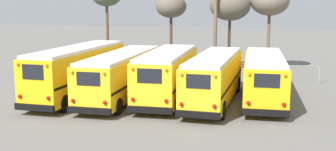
{
  "coord_description": "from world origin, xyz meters",
  "views": [
    {
      "loc": [
        6.68,
        -26.27,
        6.28
      ],
      "look_at": [
        0.0,
        -0.29,
        1.6
      ],
      "focal_mm": 45.0,
      "sensor_mm": 36.0,
      "label": 1
    }
  ],
  "objects_px": {
    "school_bus_3": "(214,77)",
    "bare_tree_3": "(171,7)",
    "school_bus_2": "(167,74)",
    "bare_tree_2": "(230,6)",
    "utility_pole": "(215,20)",
    "school_bus_0": "(78,70)",
    "school_bus_4": "(264,76)",
    "bare_tree_0": "(270,2)",
    "school_bus_1": "(122,74)"
  },
  "relations": [
    {
      "from": "school_bus_0",
      "to": "school_bus_2",
      "type": "height_order",
      "value": "school_bus_0"
    },
    {
      "from": "bare_tree_3",
      "to": "utility_pole",
      "type": "bearing_deg",
      "value": -20.63
    },
    {
      "from": "school_bus_2",
      "to": "bare_tree_0",
      "type": "height_order",
      "value": "bare_tree_0"
    },
    {
      "from": "utility_pole",
      "to": "bare_tree_3",
      "type": "xyz_separation_m",
      "value": [
        -4.38,
        1.65,
        1.11
      ]
    },
    {
      "from": "utility_pole",
      "to": "school_bus_2",
      "type": "bearing_deg",
      "value": -97.92
    },
    {
      "from": "school_bus_3",
      "to": "bare_tree_2",
      "type": "distance_m",
      "value": 13.5
    },
    {
      "from": "school_bus_1",
      "to": "utility_pole",
      "type": "height_order",
      "value": "utility_pole"
    },
    {
      "from": "school_bus_2",
      "to": "school_bus_0",
      "type": "bearing_deg",
      "value": -175.88
    },
    {
      "from": "bare_tree_0",
      "to": "school_bus_2",
      "type": "bearing_deg",
      "value": -113.49
    },
    {
      "from": "utility_pole",
      "to": "bare_tree_3",
      "type": "bearing_deg",
      "value": 159.37
    },
    {
      "from": "bare_tree_0",
      "to": "school_bus_3",
      "type": "bearing_deg",
      "value": -102.23
    },
    {
      "from": "school_bus_2",
      "to": "school_bus_3",
      "type": "bearing_deg",
      "value": 1.38
    },
    {
      "from": "bare_tree_0",
      "to": "bare_tree_2",
      "type": "bearing_deg",
      "value": -164.77
    },
    {
      "from": "school_bus_0",
      "to": "bare_tree_0",
      "type": "xyz_separation_m",
      "value": [
        12.04,
        14.23,
        4.5
      ]
    },
    {
      "from": "school_bus_2",
      "to": "school_bus_3",
      "type": "xyz_separation_m",
      "value": [
        3.02,
        0.07,
        -0.07
      ]
    },
    {
      "from": "school_bus_2",
      "to": "school_bus_3",
      "type": "distance_m",
      "value": 3.02
    },
    {
      "from": "school_bus_4",
      "to": "bare_tree_2",
      "type": "distance_m",
      "value": 12.89
    },
    {
      "from": "bare_tree_0",
      "to": "bare_tree_3",
      "type": "relative_size",
      "value": 1.1
    },
    {
      "from": "school_bus_1",
      "to": "school_bus_2",
      "type": "relative_size",
      "value": 1.14
    },
    {
      "from": "school_bus_0",
      "to": "school_bus_3",
      "type": "xyz_separation_m",
      "value": [
        9.06,
        0.51,
        -0.15
      ]
    },
    {
      "from": "school_bus_0",
      "to": "bare_tree_2",
      "type": "height_order",
      "value": "bare_tree_2"
    },
    {
      "from": "school_bus_3",
      "to": "bare_tree_0",
      "type": "height_order",
      "value": "bare_tree_0"
    },
    {
      "from": "school_bus_3",
      "to": "bare_tree_3",
      "type": "distance_m",
      "value": 14.34
    },
    {
      "from": "school_bus_4",
      "to": "bare_tree_2",
      "type": "xyz_separation_m",
      "value": [
        -3.51,
        11.61,
        4.36
      ]
    },
    {
      "from": "school_bus_3",
      "to": "bare_tree_3",
      "type": "height_order",
      "value": "bare_tree_3"
    },
    {
      "from": "school_bus_0",
      "to": "utility_pole",
      "type": "relative_size",
      "value": 1.17
    },
    {
      "from": "school_bus_3",
      "to": "bare_tree_2",
      "type": "relative_size",
      "value": 1.4
    },
    {
      "from": "school_bus_1",
      "to": "school_bus_4",
      "type": "xyz_separation_m",
      "value": [
        9.06,
        1.43,
        -0.02
      ]
    },
    {
      "from": "school_bus_0",
      "to": "bare_tree_3",
      "type": "height_order",
      "value": "bare_tree_3"
    },
    {
      "from": "school_bus_4",
      "to": "bare_tree_3",
      "type": "height_order",
      "value": "bare_tree_3"
    },
    {
      "from": "bare_tree_2",
      "to": "bare_tree_0",
      "type": "bearing_deg",
      "value": 15.23
    },
    {
      "from": "school_bus_1",
      "to": "bare_tree_0",
      "type": "distance_m",
      "value": 17.28
    },
    {
      "from": "school_bus_0",
      "to": "bare_tree_0",
      "type": "bearing_deg",
      "value": 49.77
    },
    {
      "from": "school_bus_0",
      "to": "bare_tree_3",
      "type": "xyz_separation_m",
      "value": [
        3.17,
        12.89,
        4.03
      ]
    },
    {
      "from": "school_bus_1",
      "to": "utility_pole",
      "type": "relative_size",
      "value": 1.18
    },
    {
      "from": "bare_tree_0",
      "to": "bare_tree_3",
      "type": "height_order",
      "value": "bare_tree_0"
    },
    {
      "from": "utility_pole",
      "to": "bare_tree_0",
      "type": "bearing_deg",
      "value": 33.61
    },
    {
      "from": "school_bus_0",
      "to": "bare_tree_2",
      "type": "xyz_separation_m",
      "value": [
        8.57,
        13.29,
        4.16
      ]
    },
    {
      "from": "school_bus_1",
      "to": "utility_pole",
      "type": "distance_m",
      "value": 12.29
    },
    {
      "from": "school_bus_2",
      "to": "school_bus_4",
      "type": "height_order",
      "value": "school_bus_2"
    },
    {
      "from": "school_bus_1",
      "to": "bare_tree_2",
      "type": "bearing_deg",
      "value": 66.93
    },
    {
      "from": "school_bus_1",
      "to": "bare_tree_0",
      "type": "height_order",
      "value": "bare_tree_0"
    },
    {
      "from": "bare_tree_2",
      "to": "utility_pole",
      "type": "bearing_deg",
      "value": -116.69
    },
    {
      "from": "school_bus_0",
      "to": "school_bus_4",
      "type": "height_order",
      "value": "school_bus_0"
    },
    {
      "from": "bare_tree_2",
      "to": "school_bus_1",
      "type": "bearing_deg",
      "value": -113.07
    },
    {
      "from": "school_bus_2",
      "to": "bare_tree_3",
      "type": "height_order",
      "value": "bare_tree_3"
    },
    {
      "from": "utility_pole",
      "to": "bare_tree_0",
      "type": "distance_m",
      "value": 5.62
    },
    {
      "from": "school_bus_0",
      "to": "utility_pole",
      "type": "height_order",
      "value": "utility_pole"
    },
    {
      "from": "school_bus_0",
      "to": "bare_tree_2",
      "type": "distance_m",
      "value": 16.35
    },
    {
      "from": "school_bus_3",
      "to": "bare_tree_3",
      "type": "relative_size",
      "value": 1.48
    }
  ]
}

